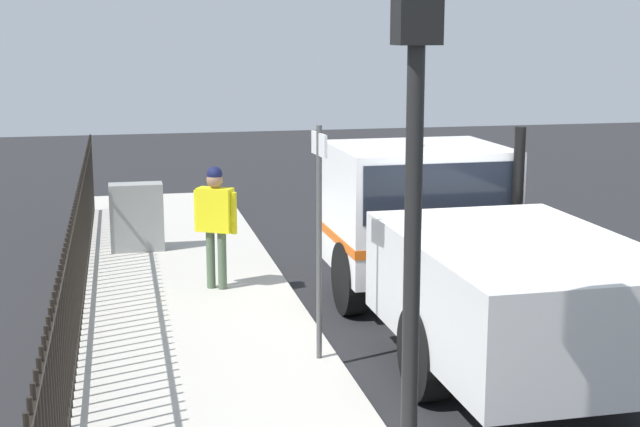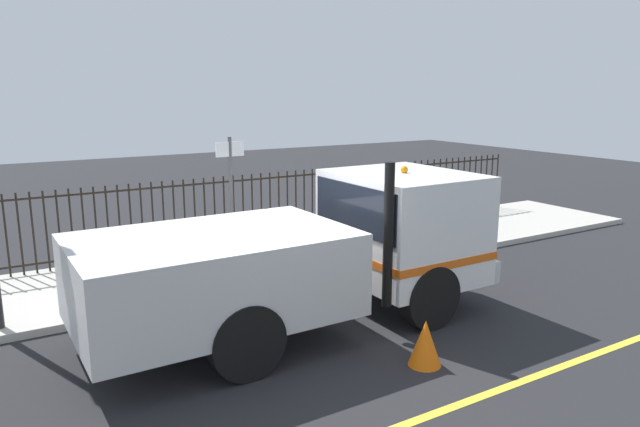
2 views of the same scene
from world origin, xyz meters
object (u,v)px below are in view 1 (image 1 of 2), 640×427
at_px(worker_standing, 215,214).
at_px(utility_cabinet, 137,217).
at_px(work_truck, 456,241).
at_px(street_sign, 319,217).
at_px(traffic_cone, 582,296).
at_px(traffic_light_near, 415,108).

distance_m(worker_standing, utility_cabinet, 2.80).
relative_size(worker_standing, utility_cabinet, 1.56).
xyz_separation_m(work_truck, street_sign, (1.84, 0.71, 0.52)).
bearing_deg(street_sign, traffic_cone, -164.21).
height_order(worker_standing, traffic_light_near, traffic_light_near).
height_order(traffic_light_near, utility_cabinet, traffic_light_near).
distance_m(traffic_light_near, utility_cabinet, 9.62).
relative_size(utility_cabinet, traffic_cone, 1.84).
relative_size(worker_standing, street_sign, 0.67).
xyz_separation_m(traffic_light_near, street_sign, (-0.11, -3.54, -1.45)).
xyz_separation_m(work_truck, traffic_cone, (-1.87, -0.34, -0.89)).
height_order(traffic_light_near, street_sign, traffic_light_near).
xyz_separation_m(work_truck, traffic_light_near, (1.94, 4.24, 1.97)).
relative_size(work_truck, traffic_cone, 10.22).
bearing_deg(work_truck, traffic_light_near, -115.29).
distance_m(work_truck, utility_cabinet, 6.13).
distance_m(worker_standing, traffic_cone, 5.01).
height_order(work_truck, utility_cabinet, work_truck).
height_order(worker_standing, traffic_cone, worker_standing).
bearing_deg(street_sign, traffic_light_near, 88.25).
xyz_separation_m(traffic_light_near, traffic_cone, (-3.81, -4.59, -2.86)).
xyz_separation_m(worker_standing, traffic_cone, (-4.51, 1.99, -0.88)).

